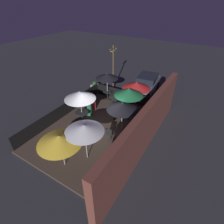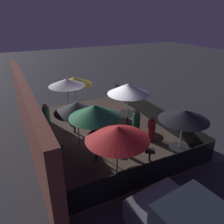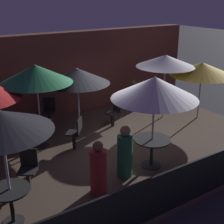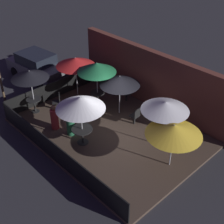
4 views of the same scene
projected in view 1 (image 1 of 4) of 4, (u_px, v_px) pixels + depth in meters
ground_plane at (98, 130)px, 11.92m from camera, size 60.00×60.00×0.00m
patio_deck at (98, 129)px, 11.88m from camera, size 8.64×6.16×0.12m
building_wall at (146, 128)px, 9.64m from camera, size 10.24×0.36×3.06m
fence_front at (64, 110)px, 12.89m from camera, size 8.44×0.05×0.95m
fence_side_left at (127, 96)px, 14.63m from camera, size 0.05×5.96×0.95m
patio_umbrella_0 at (80, 95)px, 11.42m from camera, size 2.10×2.10×2.35m
patio_umbrella_1 at (107, 76)px, 14.06m from camera, size 1.83×1.83×2.32m
patio_umbrella_2 at (129, 92)px, 11.65m from camera, size 1.97×1.97×2.40m
patio_umbrella_3 at (136, 85)px, 12.90m from camera, size 2.10×2.10×2.22m
patio_umbrella_4 at (59, 139)px, 8.35m from camera, size 2.20×2.20×2.00m
patio_umbrella_5 at (84, 128)px, 8.62m from camera, size 2.01×2.01×2.25m
patio_umbrella_6 at (122, 106)px, 10.73m from camera, size 1.98×1.98×2.09m
dining_table_0 at (82, 114)px, 12.25m from camera, size 0.92×0.92×0.76m
dining_table_1 at (107, 93)px, 14.91m from camera, size 0.76×0.76×0.75m
dining_table_2 at (128, 112)px, 12.53m from camera, size 0.75×0.75×0.73m
patio_chair_0 at (114, 114)px, 12.33m from camera, size 0.57×0.57×0.96m
patio_chair_1 at (113, 100)px, 14.07m from camera, size 0.56×0.56×0.94m
patio_chair_2 at (110, 133)px, 10.67m from camera, size 0.42×0.42×0.92m
patio_chair_3 at (141, 125)px, 11.37m from camera, size 0.55×0.55×0.93m
patron_0 at (94, 103)px, 13.61m from camera, size 0.52×0.52×1.26m
patron_1 at (111, 157)px, 9.09m from camera, size 0.50×0.50×1.13m
patron_2 at (89, 108)px, 12.85m from camera, size 0.42×0.42×1.31m
planter_box at (95, 86)px, 16.84m from camera, size 0.74×0.52×0.85m
light_post at (113, 66)px, 15.75m from camera, size 1.10×0.12×4.15m
parked_car_0 at (147, 83)px, 16.22m from camera, size 4.09×2.12×1.62m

